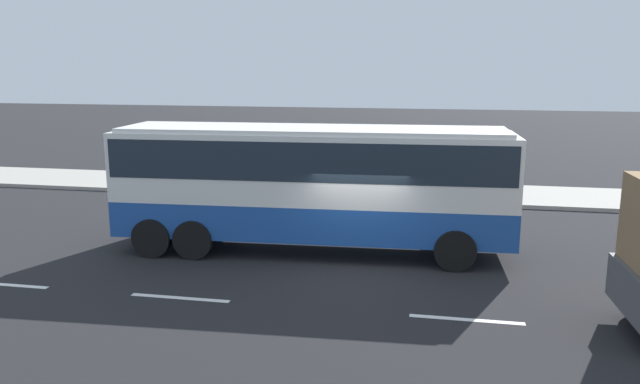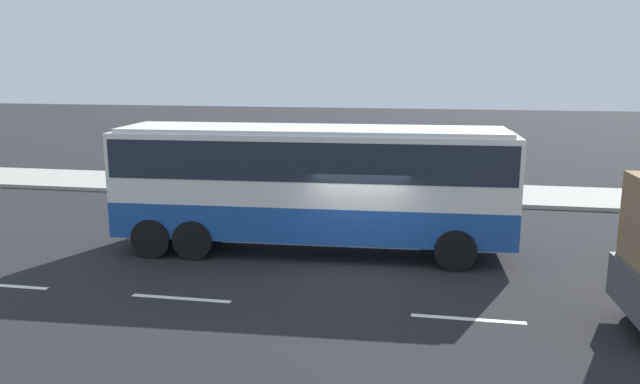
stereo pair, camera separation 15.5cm
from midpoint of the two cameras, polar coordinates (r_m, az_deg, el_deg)
The scene contains 5 objects.
ground_plane at distance 16.93m, azimuth 3.40°, elevation -6.72°, with size 120.00×120.00×0.00m, color black.
sidewalk_curb at distance 26.38m, azimuth 6.11°, elevation 0.10°, with size 80.00×4.00×0.15m, color #A8A399.
lane_centreline at distance 13.88m, azimuth 12.44°, elevation -11.19°, with size 38.66×0.16×0.01m.
coach_bus at distance 17.64m, azimuth -0.99°, elevation 1.49°, with size 11.22×3.13×3.58m.
pedestrian_near_curb at distance 26.42m, azimuth -6.57°, elevation 2.24°, with size 0.32×0.32×1.56m.
Camera 2 is at (1.90, -15.96, 5.33)m, focal length 35.12 mm.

